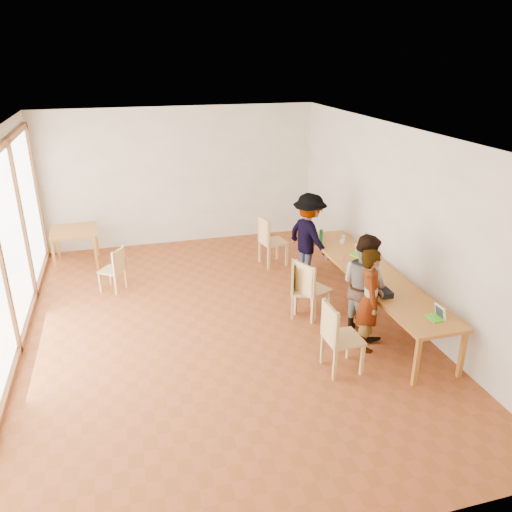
{
  "coord_description": "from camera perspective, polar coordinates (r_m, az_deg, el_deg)",
  "views": [
    {
      "loc": [
        -1.27,
        -6.84,
        4.05
      ],
      "look_at": [
        0.64,
        0.08,
        1.1
      ],
      "focal_mm": 35.0,
      "sensor_mm": 36.0,
      "label": 1
    }
  ],
  "objects": [
    {
      "name": "yellow_mug",
      "position": [
        7.7,
        13.17,
        -3.32
      ],
      "size": [
        0.15,
        0.15,
        0.09
      ],
      "primitive_type": "imported",
      "rotation": [
        0.0,
        0.0,
        -0.36
      ],
      "color": "gold",
      "rests_on": "communal_table"
    },
    {
      "name": "ceiling",
      "position": [
        7.04,
        -5.01,
        13.83
      ],
      "size": [
        6.0,
        8.0,
        0.04
      ],
      "primitive_type": "cube",
      "color": "white",
      "rests_on": "wall_back"
    },
    {
      "name": "laptop_near",
      "position": [
        7.11,
        20.0,
        -6.35
      ],
      "size": [
        0.2,
        0.23,
        0.19
      ],
      "rotation": [
        0.0,
        0.0,
        0.04
      ],
      "color": "#53D027",
      "rests_on": "communal_table"
    },
    {
      "name": "ground",
      "position": [
        8.05,
        -4.29,
        -7.93
      ],
      "size": [
        8.0,
        8.0,
        0.0
      ],
      "primitive_type": "plane",
      "color": "brown",
      "rests_on": "ground"
    },
    {
      "name": "laptop_far",
      "position": [
        8.88,
        11.64,
        0.38
      ],
      "size": [
        0.25,
        0.27,
        0.18
      ],
      "rotation": [
        0.0,
        0.0,
        0.37
      ],
      "color": "#53D027",
      "rests_on": "communal_table"
    },
    {
      "name": "wall_front",
      "position": [
        4.03,
        6.97,
        -17.21
      ],
      "size": [
        6.0,
        0.1,
        3.0
      ],
      "primitive_type": "cube",
      "color": "silver",
      "rests_on": "ground"
    },
    {
      "name": "chair_far",
      "position": [
        8.05,
        6.06,
        -3.2
      ],
      "size": [
        0.6,
        0.6,
        0.52
      ],
      "rotation": [
        0.0,
        0.0,
        0.42
      ],
      "color": "#DAB36D",
      "rests_on": "ground"
    },
    {
      "name": "condiment_cup",
      "position": [
        9.41,
        9.83,
        1.65
      ],
      "size": [
        0.08,
        0.08,
        0.06
      ],
      "primitive_type": "cylinder",
      "color": "white",
      "rests_on": "communal_table"
    },
    {
      "name": "laptop_mid",
      "position": [
        8.14,
        13.53,
        -1.83
      ],
      "size": [
        0.22,
        0.25,
        0.19
      ],
      "rotation": [
        0.0,
        0.0,
        -0.15
      ],
      "color": "#53D027",
      "rests_on": "communal_table"
    },
    {
      "name": "chair_mid",
      "position": [
        8.14,
        4.82,
        -3.18
      ],
      "size": [
        0.54,
        0.54,
        0.48
      ],
      "rotation": [
        0.0,
        0.0,
        -0.36
      ],
      "color": "#DAB36D",
      "rests_on": "ground"
    },
    {
      "name": "person_mid",
      "position": [
        7.65,
        12.25,
        -3.27
      ],
      "size": [
        0.79,
        0.91,
        1.62
      ],
      "primitive_type": "imported",
      "rotation": [
        0.0,
        0.0,
        1.82
      ],
      "color": "gray",
      "rests_on": "ground"
    },
    {
      "name": "chair_spare",
      "position": [
        9.29,
        -15.76,
        -1.02
      ],
      "size": [
        0.53,
        0.53,
        0.44
      ],
      "rotation": [
        0.0,
        0.0,
        2.54
      ],
      "color": "#DAB36D",
      "rests_on": "ground"
    },
    {
      "name": "chair_empty",
      "position": [
        9.99,
        1.45,
        2.27
      ],
      "size": [
        0.55,
        0.55,
        0.54
      ],
      "rotation": [
        0.0,
        0.0,
        0.18
      ],
      "color": "#DAB36D",
      "rests_on": "ground"
    },
    {
      "name": "clear_glass",
      "position": [
        9.58,
        9.94,
        2.12
      ],
      "size": [
        0.07,
        0.07,
        0.09
      ],
      "primitive_type": "cylinder",
      "color": "silver",
      "rests_on": "communal_table"
    },
    {
      "name": "wall_back",
      "position": [
        11.21,
        -8.62,
        8.94
      ],
      "size": [
        6.0,
        0.1,
        3.0
      ],
      "primitive_type": "cube",
      "color": "silver",
      "rests_on": "ground"
    },
    {
      "name": "pink_phone",
      "position": [
        8.67,
        9.83,
        -0.34
      ],
      "size": [
        0.05,
        0.1,
        0.01
      ],
      "primitive_type": "cube",
      "color": "#D22F4F",
      "rests_on": "communal_table"
    },
    {
      "name": "person_far",
      "position": [
        9.39,
        6.05,
        2.18
      ],
      "size": [
        0.91,
        1.21,
        1.67
      ],
      "primitive_type": "imported",
      "rotation": [
        0.0,
        0.0,
        1.87
      ],
      "color": "gray",
      "rests_on": "ground"
    },
    {
      "name": "black_pouch",
      "position": [
        7.52,
        14.49,
        -4.07
      ],
      "size": [
        0.16,
        0.26,
        0.09
      ],
      "primitive_type": "cube",
      "color": "black",
      "rests_on": "communal_table"
    },
    {
      "name": "person_near",
      "position": [
        7.31,
        12.87,
        -4.9
      ],
      "size": [
        0.55,
        0.66,
        1.55
      ],
      "primitive_type": "imported",
      "rotation": [
        0.0,
        0.0,
        1.19
      ],
      "color": "gray",
      "rests_on": "ground"
    },
    {
      "name": "side_table",
      "position": [
        10.65,
        -20.08,
        2.42
      ],
      "size": [
        0.9,
        0.9,
        0.75
      ],
      "rotation": [
        0.0,
        0.0,
        0.05
      ],
      "color": "#B77728",
      "rests_on": "ground"
    },
    {
      "name": "communal_table",
      "position": [
        8.31,
        13.07,
        -2.05
      ],
      "size": [
        0.8,
        4.0,
        0.75
      ],
      "color": "#B77728",
      "rests_on": "ground"
    },
    {
      "name": "green_bottle",
      "position": [
        9.26,
        7.43,
        2.19
      ],
      "size": [
        0.07,
        0.07,
        0.28
      ],
      "primitive_type": "cylinder",
      "color": "#136127",
      "rests_on": "communal_table"
    },
    {
      "name": "chair_near",
      "position": [
        6.78,
        9.18,
        -8.46
      ],
      "size": [
        0.48,
        0.48,
        0.53
      ],
      "rotation": [
        0.0,
        0.0,
        0.03
      ],
      "color": "#DAB36D",
      "rests_on": "ground"
    },
    {
      "name": "wall_right",
      "position": [
        8.46,
        15.79,
        3.92
      ],
      "size": [
        0.1,
        8.0,
        3.0
      ],
      "primitive_type": "cube",
      "color": "silver",
      "rests_on": "ground"
    }
  ]
}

